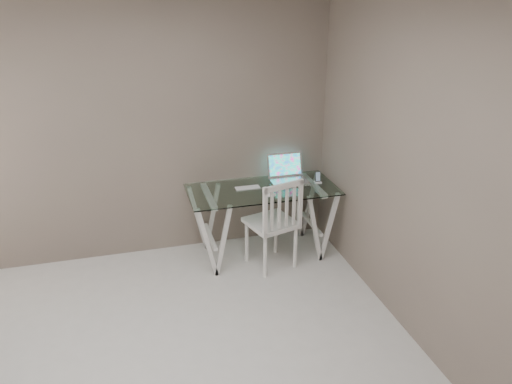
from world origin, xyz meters
TOP-DOWN VIEW (x-y plane):
  - room at (-0.06, 0.02)m, footprint 4.50×4.52m
  - desk at (1.20, 1.85)m, footprint 1.50×0.70m
  - chair at (1.25, 1.55)m, footprint 0.54×0.54m
  - laptop at (1.52, 2.01)m, footprint 0.38×0.34m
  - keyboard at (1.06, 1.90)m, footprint 0.27×0.11m
  - mouse at (1.22, 1.63)m, footprint 0.11×0.07m
  - phone_dock at (1.80, 1.85)m, footprint 0.07×0.07m

SIDE VIEW (x-z plane):
  - desk at x=1.20m, z-range 0.01..0.76m
  - chair at x=1.25m, z-range 0.05..1.01m
  - keyboard at x=1.06m, z-range 0.75..0.75m
  - mouse at x=1.22m, z-range 0.75..0.78m
  - phone_dock at x=1.80m, z-range 0.72..0.84m
  - laptop at x=1.52m, z-range 0.68..0.94m
  - room at x=-0.06m, z-range 0.36..3.07m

